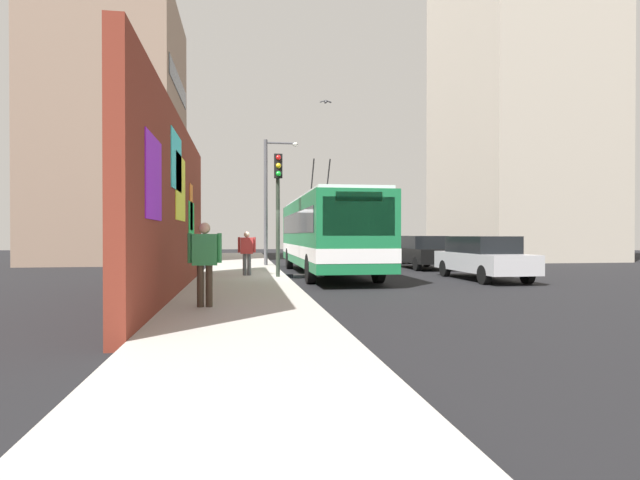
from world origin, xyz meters
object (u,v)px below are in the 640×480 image
(parked_car_black, at_px, (422,251))
(traffic_light, at_px, (278,194))
(parked_car_silver, at_px, (482,257))
(parked_car_navy, at_px, (367,246))
(pedestrian_midblock, at_px, (247,250))
(street_lamp, at_px, (270,193))
(parked_car_champagne, at_px, (390,248))
(city_bus, at_px, (326,232))
(pedestrian_near_wall, at_px, (205,257))

(parked_car_black, height_order, traffic_light, traffic_light)
(parked_car_silver, height_order, parked_car_black, same)
(traffic_light, bearing_deg, parked_car_navy, -24.09)
(pedestrian_midblock, xyz_separation_m, street_lamp, (6.21, -1.18, 2.61))
(parked_car_black, height_order, pedestrian_midblock, pedestrian_midblock)
(parked_car_silver, bearing_deg, pedestrian_midblock, 79.97)
(parked_car_black, distance_m, parked_car_champagne, 5.44)
(traffic_light, bearing_deg, parked_car_champagne, -33.65)
(parked_car_navy, relative_size, street_lamp, 0.76)
(street_lamp, bearing_deg, traffic_light, 179.22)
(parked_car_navy, distance_m, street_lamp, 12.17)
(city_bus, bearing_deg, pedestrian_midblock, 117.81)
(city_bus, xyz_separation_m, parked_car_black, (3.02, -5.20, -0.91))
(parked_car_champagne, distance_m, pedestrian_near_wall, 20.53)
(traffic_light, bearing_deg, parked_car_black, -52.68)
(parked_car_navy, xyz_separation_m, traffic_light, (-16.44, 7.35, 2.22))
(parked_car_navy, xyz_separation_m, pedestrian_near_wall, (-23.66, 9.37, 0.34))
(parked_car_silver, bearing_deg, traffic_light, 85.23)
(pedestrian_near_wall, bearing_deg, parked_car_navy, -21.59)
(parked_car_black, xyz_separation_m, pedestrian_midblock, (-4.73, 8.43, 0.25))
(parked_car_silver, distance_m, traffic_light, 7.70)
(pedestrian_midblock, distance_m, traffic_light, 2.42)
(pedestrian_midblock, relative_size, traffic_light, 0.37)
(parked_car_black, relative_size, pedestrian_midblock, 2.82)
(parked_car_black, xyz_separation_m, parked_car_navy, (10.83, 0.00, 0.00))
(parked_car_champagne, relative_size, street_lamp, 0.68)
(pedestrian_midblock, height_order, traffic_light, traffic_light)
(parked_car_silver, xyz_separation_m, pedestrian_near_wall, (-6.61, 9.37, 0.34))
(parked_car_navy, bearing_deg, city_bus, 159.43)
(parked_car_silver, height_order, traffic_light, traffic_light)
(parked_car_silver, relative_size, parked_car_champagne, 1.18)
(pedestrian_midblock, bearing_deg, pedestrian_near_wall, 173.41)
(parked_car_navy, xyz_separation_m, street_lamp, (-9.35, 7.25, 2.86))
(pedestrian_midblock, bearing_deg, traffic_light, -129.08)
(parked_car_black, relative_size, pedestrian_near_wall, 2.61)
(pedestrian_near_wall, height_order, street_lamp, street_lamp)
(parked_car_black, xyz_separation_m, traffic_light, (-5.60, 7.35, 2.22))
(pedestrian_midblock, bearing_deg, parked_car_champagne, -39.67)
(pedestrian_near_wall, distance_m, street_lamp, 14.69)
(parked_car_black, bearing_deg, pedestrian_midblock, 119.28)
(parked_car_champagne, bearing_deg, street_lamp, 118.61)
(pedestrian_near_wall, bearing_deg, traffic_light, -15.59)
(city_bus, bearing_deg, parked_car_champagne, -31.57)
(parked_car_silver, xyz_separation_m, street_lamp, (7.70, 7.25, 2.86))
(parked_car_champagne, relative_size, parked_car_navy, 0.89)
(parked_car_silver, xyz_separation_m, parked_car_navy, (17.05, 0.00, 0.00))
(parked_car_navy, xyz_separation_m, pedestrian_midblock, (-15.56, 8.43, 0.25))
(parked_car_silver, height_order, street_lamp, street_lamp)
(parked_car_black, relative_size, parked_car_champagne, 1.08)
(pedestrian_near_wall, bearing_deg, street_lamp, -8.39)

